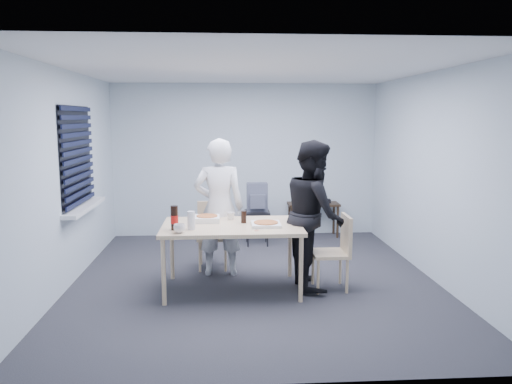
{
  "coord_description": "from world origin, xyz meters",
  "views": [
    {
      "loc": [
        -0.38,
        -6.05,
        2.03
      ],
      "look_at": [
        0.03,
        0.1,
        1.11
      ],
      "focal_mm": 35.0,
      "sensor_mm": 36.0,
      "label": 1
    }
  ],
  "objects": [
    {
      "name": "soda_bottle",
      "position": [
        -0.93,
        -0.56,
        0.92
      ],
      "size": [
        0.09,
        0.09,
        0.27
      ],
      "rotation": [
        0.0,
        0.0,
        -0.07
      ],
      "color": "black",
      "rests_on": "dining_table"
    },
    {
      "name": "pizza_box_b",
      "position": [
        0.11,
        -0.43,
        0.81
      ],
      "size": [
        0.33,
        0.33,
        0.05
      ],
      "rotation": [
        0.0,
        0.0,
        0.1
      ],
      "color": "white",
      "rests_on": "dining_table"
    },
    {
      "name": "mug_b",
      "position": [
        -0.29,
        -0.04,
        0.83
      ],
      "size": [
        0.1,
        0.1,
        0.09
      ],
      "primitive_type": "imported",
      "color": "white",
      "rests_on": "dining_table"
    },
    {
      "name": "person_black",
      "position": [
        0.7,
        -0.26,
        0.89
      ],
      "size": [
        0.47,
        0.86,
        1.77
      ],
      "primitive_type": "imported",
      "rotation": [
        0.0,
        0.0,
        1.57
      ],
      "color": "black",
      "rests_on": "ground"
    },
    {
      "name": "mug_a",
      "position": [
        -0.86,
        -0.72,
        0.84
      ],
      "size": [
        0.17,
        0.17,
        0.1
      ],
      "primitive_type": "imported",
      "rotation": [
        0.0,
        0.0,
        0.52
      ],
      "color": "white",
      "rests_on": "dining_table"
    },
    {
      "name": "dining_table",
      "position": [
        -0.28,
        -0.34,
        0.73
      ],
      "size": [
        1.62,
        1.03,
        0.79
      ],
      "color": "beige",
      "rests_on": "ground"
    },
    {
      "name": "black_box",
      "position": [
        1.38,
        2.29,
        0.61
      ],
      "size": [
        0.15,
        0.11,
        0.06
      ],
      "primitive_type": "cube",
      "rotation": [
        0.0,
        0.0,
        0.02
      ],
      "color": "black",
      "rests_on": "side_table"
    },
    {
      "name": "backpack",
      "position": [
        0.16,
        1.76,
        0.77
      ],
      "size": [
        0.33,
        0.24,
        0.46
      ],
      "rotation": [
        0.0,
        0.0,
        0.34
      ],
      "color": "slate",
      "rests_on": "stool"
    },
    {
      "name": "papers",
      "position": [
        1.01,
        2.3,
        0.58
      ],
      "size": [
        0.34,
        0.38,
        0.01
      ],
      "primitive_type": "cube",
      "rotation": [
        0.0,
        0.0,
        -0.42
      ],
      "color": "white",
      "rests_on": "side_table"
    },
    {
      "name": "chair_right",
      "position": [
        0.96,
        -0.38,
        0.51
      ],
      "size": [
        0.42,
        0.42,
        0.89
      ],
      "color": "beige",
      "rests_on": "ground"
    },
    {
      "name": "stool",
      "position": [
        0.16,
        1.77,
        0.43
      ],
      "size": [
        0.39,
        0.39,
        0.54
      ],
      "color": "black",
      "rests_on": "ground"
    },
    {
      "name": "cola_glass",
      "position": [
        -0.14,
        -0.25,
        0.86
      ],
      "size": [
        0.07,
        0.07,
        0.14
      ],
      "primitive_type": "cylinder",
      "rotation": [
        0.0,
        0.0,
        -0.1
      ],
      "color": "black",
      "rests_on": "dining_table"
    },
    {
      "name": "chair_far",
      "position": [
        -0.53,
        0.63,
        0.51
      ],
      "size": [
        0.42,
        0.42,
        0.89
      ],
      "color": "beige",
      "rests_on": "ground"
    },
    {
      "name": "pizza_box_a",
      "position": [
        -0.58,
        -0.13,
        0.82
      ],
      "size": [
        0.3,
        0.3,
        0.07
      ],
      "rotation": [
        0.0,
        0.0,
        0.09
      ],
      "color": "white",
      "rests_on": "dining_table"
    },
    {
      "name": "rubber_band",
      "position": [
        -0.02,
        -0.67,
        0.79
      ],
      "size": [
        0.06,
        0.06,
        0.0
      ],
      "primitive_type": "torus",
      "rotation": [
        0.0,
        0.0,
        -0.12
      ],
      "color": "red",
      "rests_on": "dining_table"
    },
    {
      "name": "person_white",
      "position": [
        -0.44,
        0.28,
        0.89
      ],
      "size": [
        0.65,
        0.42,
        1.77
      ],
      "primitive_type": "imported",
      "rotation": [
        0.0,
        0.0,
        3.14
      ],
      "color": "silver",
      "rests_on": "ground"
    },
    {
      "name": "room",
      "position": [
        -2.2,
        0.4,
        1.44
      ],
      "size": [
        5.0,
        5.0,
        5.0
      ],
      "color": "#29292E",
      "rests_on": "ground"
    },
    {
      "name": "side_table",
      "position": [
        1.16,
        2.28,
        0.5
      ],
      "size": [
        0.87,
        0.39,
        0.58
      ],
      "color": "#352516",
      "rests_on": "ground"
    },
    {
      "name": "plastic_cups",
      "position": [
        -0.74,
        -0.56,
        0.89
      ],
      "size": [
        0.11,
        0.11,
        0.21
      ],
      "primitive_type": "cylinder",
      "rotation": [
        0.0,
        0.0,
        0.43
      ],
      "color": "silver",
      "rests_on": "dining_table"
    }
  ]
}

